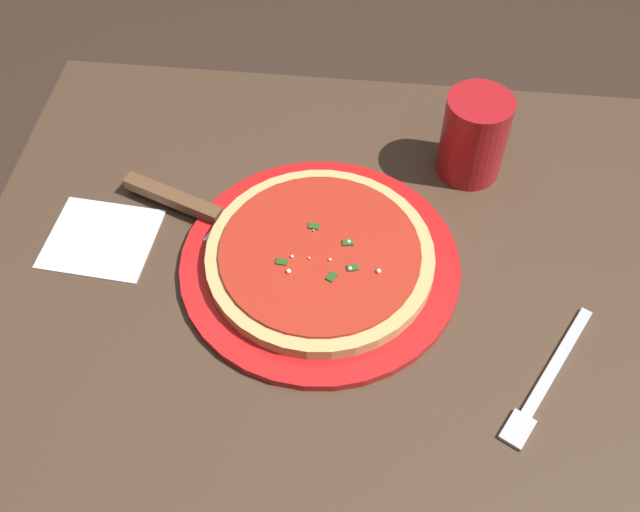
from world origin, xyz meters
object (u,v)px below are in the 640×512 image
object	(u,v)px
serving_plate	(320,264)
pizza_server	(202,211)
cup_tall_drink	(474,136)
fork	(545,382)
pizza	(320,256)
napkin_folded_right	(101,239)

from	to	relation	value
serving_plate	pizza_server	world-z (taller)	pizza_server
cup_tall_drink	fork	size ratio (longest dim) A/B	0.64
pizza	fork	distance (m)	0.27
serving_plate	fork	distance (m)	0.27
pizza	cup_tall_drink	world-z (taller)	cup_tall_drink
serving_plate	cup_tall_drink	distance (m)	0.25
serving_plate	pizza	world-z (taller)	pizza
serving_plate	pizza	size ratio (longest dim) A/B	1.24
napkin_folded_right	serving_plate	bearing A→B (deg)	177.05
napkin_folded_right	fork	world-z (taller)	fork
cup_tall_drink	pizza_server	bearing A→B (deg)	20.47
serving_plate	napkin_folded_right	world-z (taller)	serving_plate
cup_tall_drink	serving_plate	bearing A→B (deg)	45.92
pizza_server	fork	world-z (taller)	pizza_server
pizza_server	cup_tall_drink	world-z (taller)	cup_tall_drink
serving_plate	pizza	xyz separation A→B (m)	(-0.00, 0.00, 0.01)
pizza_server	fork	bearing A→B (deg)	155.18
fork	pizza	bearing A→B (deg)	-27.00
pizza_server	fork	xyz separation A→B (m)	(-0.39, 0.18, -0.01)
serving_plate	cup_tall_drink	size ratio (longest dim) A/B	2.86
pizza_server	napkin_folded_right	size ratio (longest dim) A/B	1.81
serving_plate	napkin_folded_right	size ratio (longest dim) A/B	2.57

